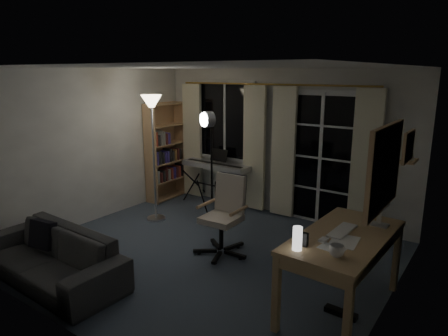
# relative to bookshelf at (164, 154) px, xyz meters

# --- Properties ---
(floor) EXTENTS (4.50, 4.00, 0.02)m
(floor) POSITION_rel_bookshelf_xyz_m (2.12, -1.49, -0.86)
(floor) COLOR #3B4355
(floor) RESTS_ON ground
(window) EXTENTS (1.20, 0.08, 1.40)m
(window) POSITION_rel_bookshelf_xyz_m (1.07, 0.49, 0.65)
(window) COLOR white
(window) RESTS_ON floor
(french_door) EXTENTS (1.32, 0.09, 2.11)m
(french_door) POSITION_rel_bookshelf_xyz_m (2.87, 0.49, 0.17)
(french_door) COLOR white
(french_door) RESTS_ON floor
(curtains) EXTENTS (3.60, 0.07, 2.13)m
(curtains) POSITION_rel_bookshelf_xyz_m (1.98, 0.39, 0.24)
(curtains) COLOR gold
(curtains) RESTS_ON floor
(bookshelf) EXTENTS (0.31, 0.84, 1.80)m
(bookshelf) POSITION_rel_bookshelf_xyz_m (0.00, 0.00, 0.00)
(bookshelf) COLOR tan
(bookshelf) RESTS_ON floor
(torchiere_lamp) EXTENTS (0.36, 0.36, 2.00)m
(torchiere_lamp) POSITION_rel_bookshelf_xyz_m (0.67, -0.93, 0.76)
(torchiere_lamp) COLOR #B2B2B7
(torchiere_lamp) RESTS_ON floor
(keyboard_piano) EXTENTS (1.31, 0.65, 0.95)m
(keyboard_piano) POSITION_rel_bookshelf_xyz_m (1.04, 0.21, -0.14)
(keyboard_piano) COLOR black
(keyboard_piano) RESTS_ON floor
(studio_light) EXTENTS (0.42, 0.42, 1.81)m
(studio_light) POSITION_rel_bookshelf_xyz_m (1.49, -0.57, 0.60)
(studio_light) COLOR black
(studio_light) RESTS_ON floor
(office_chair) EXTENTS (0.69, 0.72, 1.04)m
(office_chair) POSITION_rel_bookshelf_xyz_m (2.28, -1.23, -0.24)
(office_chair) COLOR black
(office_chair) RESTS_ON floor
(desk) EXTENTS (0.81, 1.53, 0.80)m
(desk) POSITION_rel_bookshelf_xyz_m (4.00, -1.68, -0.15)
(desk) COLOR #AB8058
(desk) RESTS_ON floor
(monitor) EXTENTS (0.20, 0.58, 0.50)m
(monitor) POSITION_rel_bookshelf_xyz_m (4.20, -1.23, 0.25)
(monitor) COLOR silver
(monitor) RESTS_ON desk
(desk_clutter) EXTENTS (0.49, 0.91, 1.02)m
(desk_clutter) POSITION_rel_bookshelf_xyz_m (3.93, -1.92, -0.22)
(desk_clutter) COLOR white
(desk_clutter) RESTS_ON desk
(mug) EXTENTS (0.14, 0.11, 0.13)m
(mug) POSITION_rel_bookshelf_xyz_m (4.10, -2.18, 0.02)
(mug) COLOR silver
(mug) RESTS_ON desk
(wall_mirror) EXTENTS (0.04, 0.94, 0.74)m
(wall_mirror) POSITION_rel_bookshelf_xyz_m (4.34, -1.84, 0.70)
(wall_mirror) COLOR tan
(wall_mirror) RESTS_ON floor
(framed_print) EXTENTS (0.03, 0.42, 0.32)m
(framed_print) POSITION_rel_bookshelf_xyz_m (4.35, -0.94, 0.75)
(framed_print) COLOR tan
(framed_print) RESTS_ON floor
(wall_shelf) EXTENTS (0.16, 0.30, 0.18)m
(wall_shelf) POSITION_rel_bookshelf_xyz_m (4.28, -0.44, 0.55)
(wall_shelf) COLOR tan
(wall_shelf) RESTS_ON floor
(sofa) EXTENTS (1.99, 0.62, 0.77)m
(sofa) POSITION_rel_bookshelf_xyz_m (1.08, -3.04, -0.47)
(sofa) COLOR #28282A
(sofa) RESTS_ON floor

